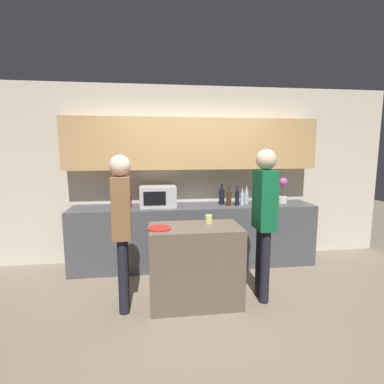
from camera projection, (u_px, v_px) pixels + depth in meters
The scene contains 19 objects.
ground_plane at pixel (213, 313), 3.22m from camera, with size 14.00×14.00×0.00m, color #7F705B.
back_wall at pixel (192, 163), 4.63m from camera, with size 6.40×0.40×2.70m.
back_counter at pixel (194, 235), 4.52m from camera, with size 3.60×0.62×0.92m.
kitchen_island at pixel (195, 265), 3.39m from camera, with size 1.02×0.58×0.90m.
microwave at pixel (158, 196), 4.38m from camera, with size 0.52×0.39×0.30m.
toaster at pixel (122, 201), 4.32m from camera, with size 0.26×0.16×0.18m.
potted_plant at pixel (283, 190), 4.63m from camera, with size 0.14×0.14×0.39m.
bottle_0 at pixel (222, 196), 4.53m from camera, with size 0.08×0.08×0.32m.
bottle_1 at pixel (229, 198), 4.44m from camera, with size 0.08×0.08×0.28m.
bottle_2 at pixel (237, 198), 4.44m from camera, with size 0.06×0.06×0.30m.
bottle_3 at pixel (242, 199), 4.49m from camera, with size 0.07×0.07×0.25m.
bottle_4 at pixel (246, 197), 4.58m from camera, with size 0.06×0.06×0.27m.
bottle_5 at pixel (257, 199), 4.51m from camera, with size 0.07×0.07×0.24m.
bottle_6 at pixel (260, 197), 4.56m from camera, with size 0.09×0.09×0.28m.
bottle_7 at pixel (266, 197), 4.69m from camera, with size 0.07×0.07×0.23m.
plate_on_island at pixel (159, 228), 3.21m from camera, with size 0.26×0.26×0.01m.
cup_0 at pixel (209, 219), 3.46m from camera, with size 0.08×0.08×0.10m.
person_left at pixel (122, 220), 3.16m from camera, with size 0.22×0.35×1.69m.
person_center at pixel (264, 211), 3.39m from camera, with size 0.23×0.34×1.75m.
Camera 1 is at (-0.63, -2.94, 1.76)m, focal length 28.00 mm.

